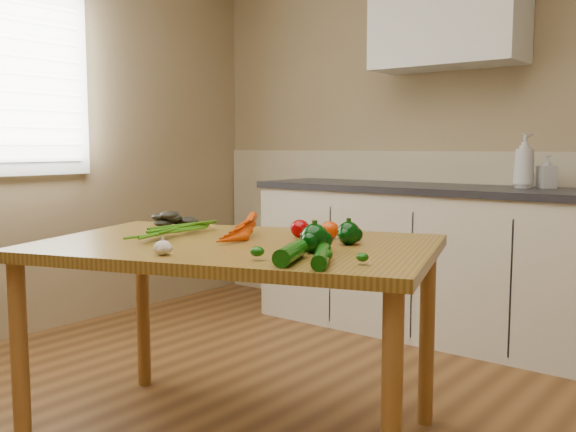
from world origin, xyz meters
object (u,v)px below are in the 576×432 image
(soap_bottle_b, at_px, (547,171))
(pepper_c, at_px, (315,239))
(tomato_a, at_px, (300,229))
(garlic_bulb, at_px, (163,248))
(pepper_a, at_px, (314,236))
(tomato_b, at_px, (329,230))
(leafy_greens, at_px, (175,216))
(tomato_c, at_px, (352,233))
(zucchini_a, at_px, (322,256))
(table, at_px, (236,265))
(carrot_bunch, at_px, (220,229))
(pepper_b, at_px, (349,233))
(soap_bottle_a, at_px, (524,161))
(zucchini_b, at_px, (291,253))

(soap_bottle_b, distance_m, pepper_c, 1.96)
(tomato_a, bearing_deg, garlic_bulb, -99.72)
(pepper_a, height_order, tomato_b, pepper_a)
(leafy_greens, bearing_deg, tomato_c, 10.50)
(soap_bottle_b, height_order, zucchini_a, soap_bottle_b)
(table, distance_m, carrot_bunch, 0.17)
(pepper_c, bearing_deg, carrot_bunch, 174.33)
(table, bearing_deg, garlic_bulb, -107.72)
(table, height_order, tomato_b, tomato_b)
(pepper_b, bearing_deg, soap_bottle_a, 87.14)
(soap_bottle_a, xyz_separation_m, tomato_a, (-0.33, -1.61, -0.24))
(table, relative_size, pepper_b, 20.07)
(pepper_c, bearing_deg, tomato_b, 116.19)
(tomato_b, height_order, zucchini_b, tomato_b)
(table, xyz_separation_m, carrot_bunch, (-0.12, 0.03, 0.12))
(table, xyz_separation_m, tomato_a, (0.11, 0.25, 0.12))
(garlic_bulb, relative_size, tomato_a, 0.76)
(leafy_greens, relative_size, tomato_c, 3.02)
(soap_bottle_b, bearing_deg, zucchini_a, -135.85)
(soap_bottle_b, distance_m, pepper_a, 1.89)
(soap_bottle_a, relative_size, zucchini_b, 1.38)
(table, height_order, zucchini_b, zucchini_b)
(pepper_b, distance_m, tomato_c, 0.09)
(soap_bottle_a, relative_size, pepper_c, 3.12)
(pepper_b, bearing_deg, tomato_b, 150.47)
(table, bearing_deg, carrot_bunch, 144.42)
(tomato_c, bearing_deg, zucchini_a, -67.89)
(pepper_b, bearing_deg, leafy_greens, -175.53)
(pepper_a, bearing_deg, tomato_b, 112.19)
(soap_bottle_a, relative_size, pepper_a, 3.47)
(soap_bottle_a, height_order, zucchini_b, soap_bottle_a)
(pepper_b, distance_m, pepper_c, 0.22)
(zucchini_b, bearing_deg, soap_bottle_b, 86.55)
(carrot_bunch, distance_m, pepper_a, 0.43)
(carrot_bunch, bearing_deg, tomato_c, 11.41)
(leafy_greens, height_order, pepper_c, leafy_greens)
(table, bearing_deg, pepper_b, 10.89)
(carrot_bunch, bearing_deg, pepper_b, 0.92)
(leafy_greens, bearing_deg, tomato_a, 9.70)
(pepper_a, bearing_deg, carrot_bunch, -176.47)
(table, distance_m, garlic_bulb, 0.38)
(zucchini_a, bearing_deg, carrot_bunch, 162.03)
(table, distance_m, zucchini_a, 0.55)
(garlic_bulb, relative_size, tomato_c, 0.84)
(tomato_a, xyz_separation_m, tomato_c, (0.21, 0.05, -0.00))
(garlic_bulb, bearing_deg, zucchini_a, 20.67)
(garlic_bulb, xyz_separation_m, tomato_b, (0.22, 0.65, 0.01))
(pepper_a, distance_m, zucchini_a, 0.30)
(tomato_a, bearing_deg, pepper_b, -8.47)
(soap_bottle_a, distance_m, pepper_a, 1.81)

